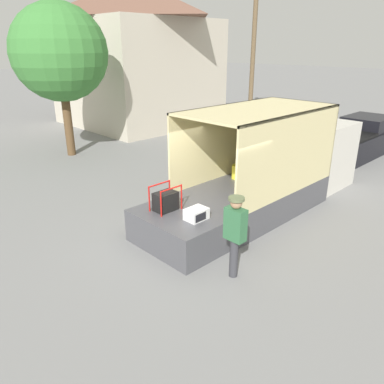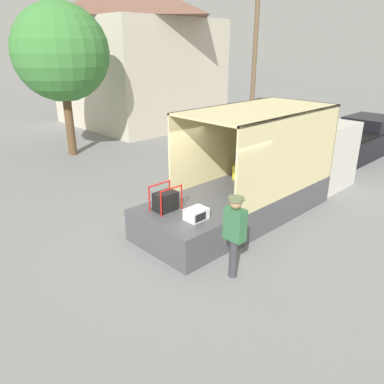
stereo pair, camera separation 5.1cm
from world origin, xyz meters
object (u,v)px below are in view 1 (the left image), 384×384
at_px(pickup_truck_black, 361,138).
at_px(street_tree, 60,53).
at_px(box_truck, 286,169).
at_px(worker_person, 235,229).
at_px(portable_generator, 166,201).
at_px(utility_pole, 254,45).
at_px(microwave, 196,214).

xyz_separation_m(pickup_truck_black, street_tree, (-9.56, 8.83, 3.60)).
xyz_separation_m(box_truck, worker_person, (-4.65, -1.79, 0.19)).
distance_m(portable_generator, pickup_truck_black, 11.64).
distance_m(pickup_truck_black, street_tree, 13.50).
height_order(pickup_truck_black, utility_pole, utility_pole).
bearing_deg(street_tree, pickup_truck_black, -42.73).
bearing_deg(worker_person, box_truck, 20.99).
xyz_separation_m(worker_person, pickup_truck_black, (11.66, 2.32, -0.45)).
height_order(portable_generator, worker_person, worker_person).
bearing_deg(portable_generator, utility_pole, 30.60).
xyz_separation_m(microwave, utility_pole, (14.16, 9.35, 3.61)).
distance_m(box_truck, street_tree, 10.27).
distance_m(box_truck, utility_pole, 13.61).
height_order(box_truck, portable_generator, box_truck).
bearing_deg(microwave, portable_generator, 99.51).
height_order(utility_pole, street_tree, utility_pole).
distance_m(portable_generator, worker_person, 2.18).
bearing_deg(utility_pole, worker_person, -143.42).
relative_size(microwave, utility_pole, 0.06).
distance_m(box_truck, pickup_truck_black, 7.03).
bearing_deg(portable_generator, worker_person, -90.69).
relative_size(worker_person, utility_pole, 0.20).
relative_size(microwave, street_tree, 0.08).
xyz_separation_m(box_truck, utility_pole, (9.68, 8.85, 3.65)).
distance_m(box_truck, microwave, 4.51).
bearing_deg(pickup_truck_black, microwave, -174.84).
relative_size(utility_pole, street_tree, 1.41).
xyz_separation_m(portable_generator, street_tree, (2.08, 8.98, 3.21)).
xyz_separation_m(microwave, pickup_truck_black, (11.49, 1.04, -0.29)).
bearing_deg(street_tree, utility_pole, -2.40).
relative_size(box_truck, street_tree, 1.07).
relative_size(portable_generator, street_tree, 0.11).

